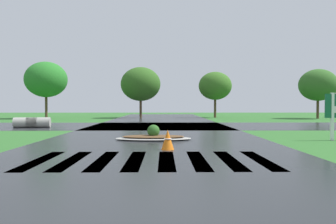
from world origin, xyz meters
TOP-DOWN VIEW (x-y plane):
  - ground_plane at (0.00, 0.00)m, footprint 120.00×120.00m
  - asphalt_roadway at (0.00, 10.00)m, footprint 10.04×80.00m
  - asphalt_cross_road at (0.00, 20.29)m, footprint 90.00×9.04m
  - crosswalk_stripes at (0.00, 4.98)m, footprint 6.75×3.47m
  - median_island at (-0.10, 10.58)m, footprint 3.42×1.62m
  - drainage_pipe_stack at (-8.62, 18.47)m, footprint 2.45×1.04m
  - traffic_cone at (0.51, 7.20)m, footprint 0.45×0.45m
  - background_treeline at (0.35, 34.13)m, footprint 34.84×6.83m

SIDE VIEW (x-z plane):
  - ground_plane at x=0.00m, z-range -0.10..0.00m
  - asphalt_roadway at x=0.00m, z-range 0.00..0.01m
  - asphalt_cross_road at x=0.00m, z-range 0.00..0.01m
  - crosswalk_stripes at x=0.00m, z-range 0.00..0.01m
  - median_island at x=-0.10m, z-range -0.20..0.48m
  - traffic_cone at x=0.51m, z-range -0.01..0.70m
  - drainage_pipe_stack at x=-8.62m, z-range 0.00..0.70m
  - background_treeline at x=0.35m, z-range 0.82..7.19m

